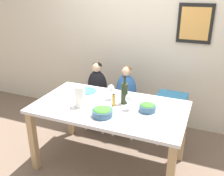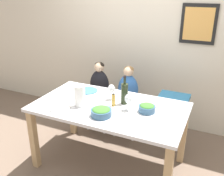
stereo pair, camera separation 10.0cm
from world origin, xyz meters
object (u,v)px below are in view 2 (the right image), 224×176
Objects in this scene: wine_glass_near at (128,99)px; dinner_plate_front_left at (59,107)px; chair_right_highchair at (173,107)px; wine_glass_far at (111,89)px; chair_far_left at (100,104)px; dinner_plate_back_right at (165,105)px; paper_towel_roll at (80,96)px; salad_bowl_large at (101,112)px; person_child_left at (100,83)px; wine_bottle at (124,93)px; salad_bowl_small at (147,108)px; chair_far_center at (128,109)px; dinner_plate_back_left at (88,91)px; person_child_center at (128,87)px.

wine_glass_near is 0.75× the size of dinner_plate_front_left.
wine_glass_far is (-0.60, -0.53, 0.34)m from chair_right_highchair.
dinner_plate_back_right is at bearing -23.14° from chair_far_left.
paper_towel_roll is 1.09× the size of salad_bowl_large.
wine_glass_far is at bearing -51.27° from person_child_left.
dinner_plate_front_left is (-0.68, -0.26, -0.12)m from wine_glass_near.
wine_glass_near is (0.10, -0.13, 0.00)m from wine_bottle.
paper_towel_roll is 1.28× the size of wine_glass_far.
person_child_left is at bearing 90.00° from chair_far_left.
chair_right_highchair is 0.79m from wine_bottle.
chair_far_left is at bearing 180.00° from chair_right_highchair.
chair_far_left is 1.18m from salad_bowl_small.
dinner_plate_back_right is (0.32, 0.26, -0.12)m from wine_glass_near.
chair_far_center is 0.66× the size of chair_right_highchair.
dinner_plate_front_left is (-0.86, -0.30, -0.04)m from salad_bowl_small.
paper_towel_roll reaches higher than dinner_plate_front_left.
dinner_plate_front_left and dinner_plate_back_left have the same top height.
paper_towel_roll is (-0.23, -0.82, 0.16)m from person_child_center.
person_child_center is 0.56m from wine_glass_far.
person_child_left reaches higher than wine_glass_far.
salad_bowl_small is 0.85m from dinner_plate_back_left.
salad_bowl_large is (0.50, -0.93, 0.42)m from chair_far_left.
salad_bowl_small is at bearing -15.34° from wine_glass_far.
paper_towel_roll is 0.95× the size of dinner_plate_back_left.
chair_far_center is 2.64× the size of salad_bowl_small.
person_child_left is 1.00m from wine_glass_near.
chair_right_highchair is 2.89× the size of dinner_plate_back_left.
salad_bowl_small is at bearing 13.15° from paper_towel_roll.
person_child_left is 1.72× the size of wine_bottle.
salad_bowl_small is at bearing -15.37° from dinner_plate_back_left.
wine_glass_near is at bearing -53.33° from wine_bottle.
salad_bowl_large is (-0.10, -0.36, -0.08)m from wine_bottle.
person_child_center is 1.72× the size of wine_bottle.
salad_bowl_small is 0.72× the size of dinner_plate_front_left.
salad_bowl_large is (-0.20, -0.23, -0.08)m from wine_glass_near.
chair_right_highchair is 1.27× the size of person_child_left.
chair_far_center is 1.90× the size of dinner_plate_back_right.
paper_towel_roll is 0.52m from wine_glass_near.
wine_bottle is 1.78× the size of wine_glass_far.
person_child_left reaches higher than chair_far_left.
wine_glass_near is (0.27, -0.70, 0.17)m from person_child_center.
chair_right_highchair is at bearing 43.47° from dinner_plate_front_left.
salad_bowl_small is at bearing -55.18° from chair_far_center.
wine_glass_near reaches higher than chair_right_highchair.
person_child_left reaches higher than chair_right_highchair.
person_child_center is 0.94m from salad_bowl_large.
chair_far_left is 1.90× the size of dinner_plate_back_right.
chair_far_left is at bearing 128.75° from wine_glass_far.
salad_bowl_large is at bearing -85.36° from chair_far_center.
chair_far_left is 1.04m from chair_right_highchair.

